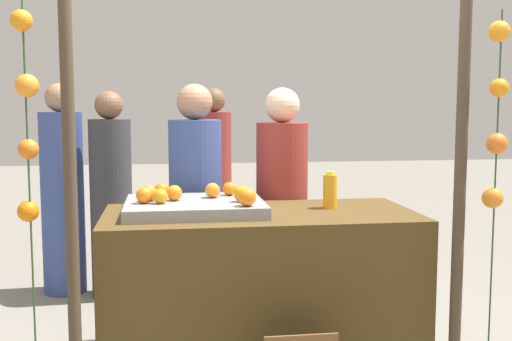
{
  "coord_description": "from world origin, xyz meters",
  "views": [
    {
      "loc": [
        -0.47,
        -3.12,
        1.46
      ],
      "look_at": [
        0.0,
        0.15,
        1.1
      ],
      "focal_mm": 43.6,
      "sensor_mm": 36.0,
      "label": 1
    }
  ],
  "objects_px": {
    "orange_0": "(174,193)",
    "orange_1": "(213,190)",
    "juice_bottle": "(330,191)",
    "stall_counter": "(260,297)",
    "vendor_left": "(196,224)",
    "vendor_right": "(282,225)"
  },
  "relations": [
    {
      "from": "orange_1",
      "to": "vendor_left",
      "type": "height_order",
      "value": "vendor_left"
    },
    {
      "from": "orange_0",
      "to": "juice_bottle",
      "type": "xyz_separation_m",
      "value": [
        0.83,
        0.01,
        -0.01
      ]
    },
    {
      "from": "orange_0",
      "to": "vendor_left",
      "type": "distance_m",
      "value": 0.59
    },
    {
      "from": "stall_counter",
      "to": "juice_bottle",
      "type": "xyz_separation_m",
      "value": [
        0.39,
        0.07,
        0.54
      ]
    },
    {
      "from": "orange_0",
      "to": "orange_1",
      "type": "xyz_separation_m",
      "value": [
        0.2,
        0.07,
        -0.0
      ]
    },
    {
      "from": "vendor_left",
      "to": "vendor_right",
      "type": "relative_size",
      "value": 1.01
    },
    {
      "from": "juice_bottle",
      "to": "vendor_left",
      "type": "distance_m",
      "value": 0.9
    },
    {
      "from": "orange_0",
      "to": "orange_1",
      "type": "bearing_deg",
      "value": 19.28
    },
    {
      "from": "orange_0",
      "to": "vendor_right",
      "type": "bearing_deg",
      "value": 35.95
    },
    {
      "from": "orange_0",
      "to": "vendor_right",
      "type": "xyz_separation_m",
      "value": [
        0.65,
        0.47,
        -0.28
      ]
    },
    {
      "from": "orange_1",
      "to": "orange_0",
      "type": "bearing_deg",
      "value": -160.72
    },
    {
      "from": "orange_1",
      "to": "juice_bottle",
      "type": "bearing_deg",
      "value": -5.7
    },
    {
      "from": "orange_1",
      "to": "juice_bottle",
      "type": "relative_size",
      "value": 0.4
    },
    {
      "from": "stall_counter",
      "to": "vendor_left",
      "type": "height_order",
      "value": "vendor_left"
    },
    {
      "from": "orange_0",
      "to": "orange_1",
      "type": "distance_m",
      "value": 0.21
    },
    {
      "from": "juice_bottle",
      "to": "stall_counter",
      "type": "bearing_deg",
      "value": -169.34
    },
    {
      "from": "orange_0",
      "to": "juice_bottle",
      "type": "distance_m",
      "value": 0.83
    },
    {
      "from": "orange_0",
      "to": "vendor_right",
      "type": "height_order",
      "value": "vendor_right"
    },
    {
      "from": "vendor_left",
      "to": "vendor_right",
      "type": "height_order",
      "value": "vendor_left"
    },
    {
      "from": "stall_counter",
      "to": "orange_0",
      "type": "relative_size",
      "value": 20.04
    },
    {
      "from": "vendor_left",
      "to": "orange_0",
      "type": "bearing_deg",
      "value": -104.46
    },
    {
      "from": "orange_1",
      "to": "juice_bottle",
      "type": "height_order",
      "value": "juice_bottle"
    }
  ]
}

